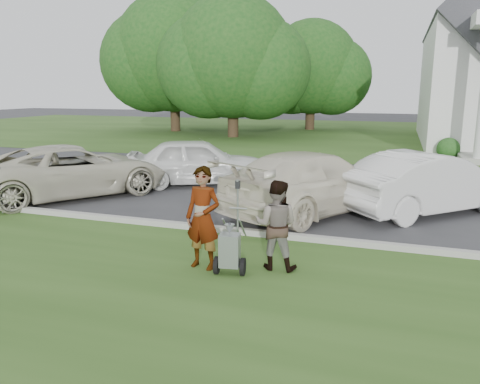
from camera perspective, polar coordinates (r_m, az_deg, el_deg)
The scene contains 16 objects.
ground at distance 10.39m, azimuth 0.23°, elevation -6.22°, with size 120.00×120.00×0.00m, color #333335.
grass_strip at distance 7.80m, azimuth -6.94°, elevation -12.82°, with size 80.00×7.00×0.01m, color #2F4E1B.
church_lawn at distance 36.62m, azimuth 13.83°, elevation 6.88°, with size 80.00×30.00×0.01m, color #2F4E1B.
curb at distance 10.86m, azimuth 1.15°, elevation -4.96°, with size 80.00×0.18×0.15m, color #9E9E93.
tree_left at distance 33.29m, azimuth -0.90°, elevation 15.51°, with size 10.63×8.40×9.71m.
tree_far at distance 38.44m, azimuth -8.13°, elevation 15.85°, with size 11.64×9.20×10.73m.
tree_back at distance 39.99m, azimuth 8.68°, elevation 14.31°, with size 9.61×7.60×8.89m.
striping_cart at distance 8.55m, azimuth -1.25°, elevation -7.23°, with size 0.63×1.16×1.03m.
person_left at distance 8.72m, azimuth -4.54°, elevation -3.27°, with size 0.71×0.46×1.94m, color #999999.
person_right at distance 8.72m, azimuth 4.43°, elevation -4.11°, with size 0.82×0.64×1.69m, color #999999.
parking_meter_near at distance 10.29m, azimuth -0.28°, elevation -1.32°, with size 0.10×0.09×1.39m.
parking_meter_far at distance 14.14m, azimuth -27.25°, elevation 0.88°, with size 0.09×0.09×1.31m.
car_a at distance 15.66m, azimuth -19.63°, elevation 2.49°, with size 2.70×5.86×1.63m, color beige.
car_b at distance 16.58m, azimuth -5.15°, elevation 3.73°, with size 1.96×4.86×1.66m, color white.
car_c at distance 12.93m, azimuth 8.84°, elevation 1.22°, with size 2.35×5.79×1.68m, color #EBE3C8.
car_d at distance 13.69m, azimuth 21.99°, elevation 1.05°, with size 1.77×5.07×1.67m, color silver.
Camera 1 is at (3.12, -9.34, 3.32)m, focal length 35.00 mm.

